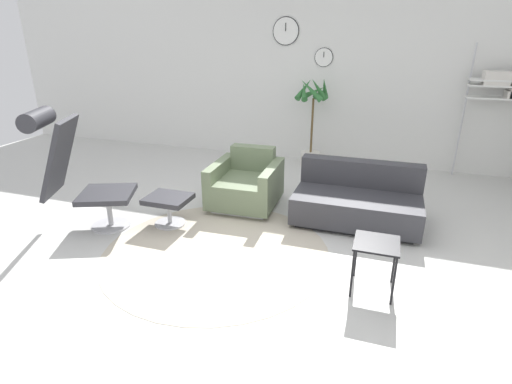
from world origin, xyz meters
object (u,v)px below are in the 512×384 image
(couch_low, at_px, (357,202))
(potted_plant, at_px, (312,125))
(side_table, at_px, (376,249))
(lounge_chair, at_px, (71,162))
(armchair_red, at_px, (246,185))
(ottoman, at_px, (169,203))
(shelf_unit, at_px, (510,87))

(couch_low, height_order, potted_plant, potted_plant)
(couch_low, distance_m, side_table, 1.41)
(lounge_chair, xyz_separation_m, armchair_red, (1.59, 1.23, -0.52))
(ottoman, height_order, side_table, side_table)
(ottoman, bearing_deg, armchair_red, 51.83)
(armchair_red, height_order, shelf_unit, shelf_unit)
(shelf_unit, bearing_deg, couch_low, -130.78)
(lounge_chair, relative_size, side_table, 2.92)
(lounge_chair, height_order, ottoman, lounge_chair)
(armchair_red, distance_m, couch_low, 1.41)
(ottoman, bearing_deg, couch_low, 20.92)
(shelf_unit, bearing_deg, potted_plant, -177.00)
(armchair_red, bearing_deg, lounge_chair, 35.69)
(couch_low, height_order, shelf_unit, shelf_unit)
(ottoman, height_order, couch_low, couch_low)
(lounge_chair, bearing_deg, ottoman, 90.00)
(side_table, bearing_deg, ottoman, 165.96)
(lounge_chair, height_order, shelf_unit, shelf_unit)
(lounge_chair, relative_size, potted_plant, 0.91)
(armchair_red, height_order, couch_low, armchair_red)
(lounge_chair, relative_size, couch_low, 0.95)
(armchair_red, relative_size, couch_low, 0.63)
(ottoman, distance_m, shelf_unit, 4.97)
(ottoman, xyz_separation_m, couch_low, (2.07, 0.79, -0.02))
(armchair_red, bearing_deg, side_table, 137.86)
(armchair_red, relative_size, side_table, 1.94)
(side_table, xyz_separation_m, potted_plant, (-1.22, 3.33, 0.29))
(couch_low, bearing_deg, ottoman, 20.93)
(lounge_chair, xyz_separation_m, side_table, (3.28, -0.19, -0.38))
(lounge_chair, relative_size, armchair_red, 1.50)
(potted_plant, bearing_deg, couch_low, -64.13)
(side_table, height_order, shelf_unit, shelf_unit)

